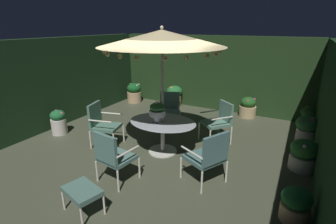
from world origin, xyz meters
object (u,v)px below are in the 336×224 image
patio_umbrella (162,38)px  patio_chair_east (219,119)px  patio_chair_north (113,155)px  patio_chair_northeast (209,155)px  patio_chair_southeast (169,108)px  potted_plant_back_left (304,155)px  potted_plant_right_far (248,107)px  potted_plant_left_far (307,128)px  ottoman_footrest (82,192)px  potted_plant_back_right (134,93)px  patio_chair_south (102,122)px  potted_plant_front_corner (59,122)px  potted_plant_back_center (308,117)px  patio_dining_table (163,128)px  potted_plant_right_near (174,95)px  potted_plant_left_near (296,204)px  centerpiece_planter (157,110)px

patio_umbrella → patio_chair_east: (0.95, 1.13, -1.92)m
patio_umbrella → patio_chair_north: size_ratio=2.72×
patio_chair_northeast → patio_chair_southeast: 2.78m
patio_chair_east → potted_plant_back_left: (1.89, -0.46, -0.26)m
potted_plant_right_far → potted_plant_left_far: bearing=-36.5°
ottoman_footrest → potted_plant_back_right: size_ratio=0.95×
patio_chair_south → potted_plant_left_far: bearing=29.5°
potted_plant_left_far → potted_plant_back_right: potted_plant_back_right is taller
patio_chair_north → potted_plant_back_right: 5.18m
potted_plant_front_corner → potted_plant_back_center: (5.83, 3.38, 0.03)m
patio_chair_southeast → patio_chair_northeast: bearing=-47.7°
ottoman_footrest → potted_plant_front_corner: 3.41m
patio_chair_east → potted_plant_front_corner: patio_chair_east is taller
patio_dining_table → potted_plant_right_far: patio_dining_table is taller
potted_plant_right_near → potted_plant_left_far: bearing=-15.9°
ottoman_footrest → potted_plant_left_near: (2.89, 1.34, -0.09)m
potted_plant_left_near → potted_plant_right_far: bearing=110.0°
ottoman_footrest → potted_plant_back_left: size_ratio=1.07×
potted_plant_back_center → potted_plant_left_far: bearing=-91.8°
patio_dining_table → potted_plant_right_far: bearing=69.9°
patio_dining_table → potted_plant_back_center: 4.16m
patio_chair_northeast → potted_plant_back_right: 5.57m
patio_chair_east → ottoman_footrest: patio_chair_east is taller
patio_chair_northeast → patio_chair_south: patio_chair_south is taller
patio_dining_table → ottoman_footrest: (-0.11, -2.32, -0.21)m
potted_plant_back_left → potted_plant_left_near: (-0.07, -1.65, -0.05)m
potted_plant_back_left → potted_plant_right_far: potted_plant_right_far is taller
patio_chair_southeast → potted_plant_right_near: size_ratio=1.37×
patio_umbrella → patio_chair_south: 2.43m
patio_chair_north → potted_plant_left_far: patio_chair_north is taller
patio_dining_table → patio_chair_northeast: size_ratio=1.49×
centerpiece_planter → patio_chair_northeast: centerpiece_planter is taller
potted_plant_back_right → potted_plant_front_corner: bearing=-91.0°
patio_umbrella → potted_plant_back_left: bearing=13.2°
potted_plant_back_right → potted_plant_front_corner: size_ratio=1.09×
patio_umbrella → potted_plant_left_far: (2.87, 2.08, -2.13)m
patio_chair_south → potted_plant_back_left: patio_chair_south is taller
potted_plant_left_far → patio_chair_southeast: bearing=-168.2°
potted_plant_back_left → potted_plant_back_right: (-5.71, 2.31, 0.04)m
patio_chair_east → patio_chair_southeast: bearing=171.0°
ottoman_footrest → potted_plant_back_right: 5.97m
patio_chair_northeast → potted_plant_right_near: bearing=123.9°
patio_chair_northeast → patio_chair_south: 2.78m
potted_plant_left_far → potted_plant_left_near: potted_plant_left_far is taller
potted_plant_front_corner → centerpiece_planter: bearing=6.3°
potted_plant_left_near → potted_plant_right_far: potted_plant_right_far is taller
centerpiece_planter → potted_plant_left_far: bearing=36.3°
patio_chair_north → potted_plant_right_near: 4.89m
ottoman_footrest → potted_plant_front_corner: potted_plant_front_corner is taller
ottoman_footrest → potted_plant_left_far: size_ratio=0.99×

